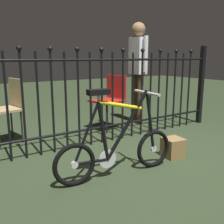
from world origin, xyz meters
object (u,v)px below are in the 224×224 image
at_px(chair_red, 111,96).
at_px(display_crate, 173,147).
at_px(bicycle, 117,147).
at_px(chair_tan, 9,104).
at_px(person_visitor, 138,64).

distance_m(chair_red, display_crate, 1.50).
height_order(bicycle, display_crate, bicycle).
relative_size(chair_tan, person_visitor, 0.50).
relative_size(bicycle, person_visitor, 0.75).
bearing_deg(chair_red, chair_tan, 173.15).
distance_m(person_visitor, display_crate, 1.88).
bearing_deg(chair_red, display_crate, -92.60).
distance_m(chair_red, person_visitor, 0.78).
distance_m(bicycle, person_visitor, 2.27).
xyz_separation_m(chair_red, display_crate, (-0.07, -1.44, -0.42)).
distance_m(bicycle, chair_tan, 1.80).
distance_m(chair_tan, display_crate, 2.22).
xyz_separation_m(chair_tan, person_visitor, (2.11, -0.12, 0.51)).
bearing_deg(display_crate, person_visitor, 66.35).
relative_size(person_visitor, display_crate, 7.71).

